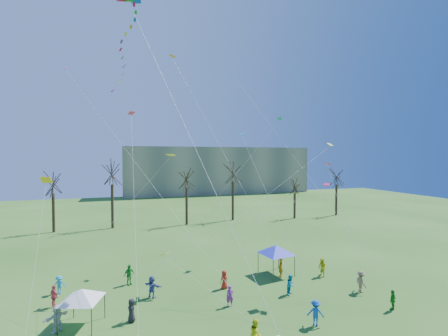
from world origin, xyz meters
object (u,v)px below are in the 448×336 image
object	(u,v)px
distant_building	(217,170)
canopy_tent_white	(82,295)
canopy_tent_blue	(276,249)
big_box_kite	(129,49)

from	to	relation	value
distant_building	canopy_tent_white	xyz separation A→B (m)	(-32.34, -76.14, -5.26)
distant_building	canopy_tent_blue	xyz separation A→B (m)	(-14.95, -71.59, -4.96)
distant_building	big_box_kite	xyz separation A→B (m)	(-29.01, -76.46, 11.92)
distant_building	canopy_tent_blue	world-z (taller)	distant_building
canopy_tent_blue	big_box_kite	bearing A→B (deg)	-160.90
big_box_kite	canopy_tent_blue	distance (m)	22.50
canopy_tent_white	distant_building	bearing A→B (deg)	66.99
big_box_kite	canopy_tent_white	world-z (taller)	big_box_kite
canopy_tent_white	canopy_tent_blue	size ratio (longest dim) A/B	0.85
distant_building	canopy_tent_white	size ratio (longest dim) A/B	17.84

